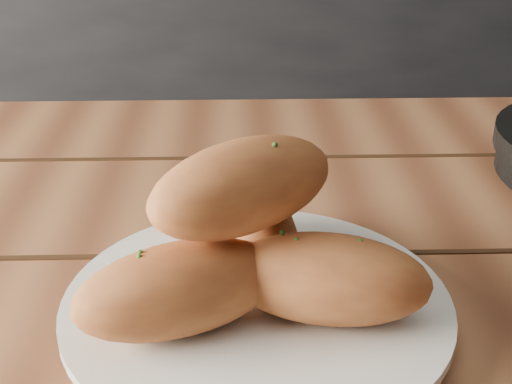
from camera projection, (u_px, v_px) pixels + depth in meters
name	position (u px, v px, depth m)	size (l,w,h in m)	color
counter	(358.00, 89.00, 1.95)	(2.80, 0.60, 0.90)	black
plate	(257.00, 308.00, 0.50)	(0.27, 0.27, 0.02)	silver
bread_rolls	(250.00, 245.00, 0.47)	(0.24, 0.21, 0.12)	#B56832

